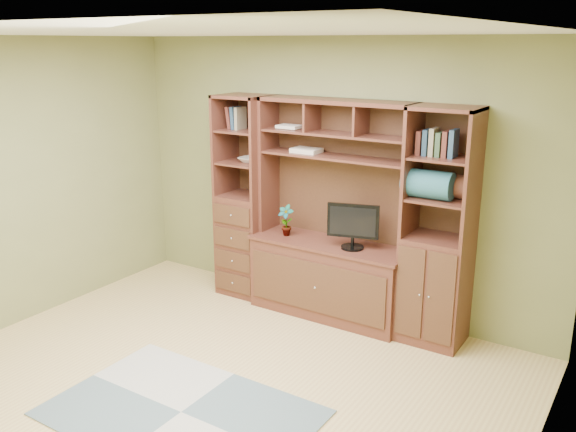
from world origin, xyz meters
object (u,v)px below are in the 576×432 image
Objects in this scene: center_hutch at (330,212)px; monitor at (353,218)px; left_tower at (245,197)px; right_tower at (438,229)px.

center_hutch is 3.57× the size of monitor.
left_tower is at bearing 160.43° from monitor.
right_tower reaches higher than monitor.
center_hutch and right_tower have the same top height.
left_tower reaches higher than monitor.
right_tower is 0.77m from monitor.
right_tower is (1.02, 0.04, 0.00)m from center_hutch.
left_tower is 1.26m from monitor.
monitor is (-0.76, -0.07, -0.01)m from right_tower.
center_hutch is at bearing -177.77° from right_tower.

